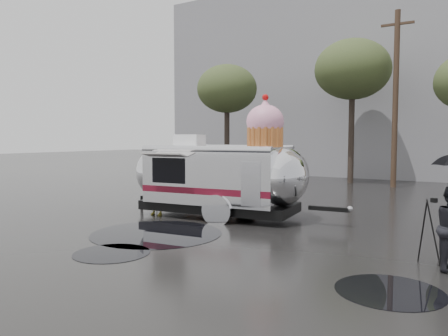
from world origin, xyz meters
The scene contains 11 objects.
ground centered at (0.00, 0.00, 0.00)m, with size 120.00×120.00×0.00m, color black.
puddles centered at (-0.43, 1.04, 0.01)m, with size 9.97×10.35×0.01m.
grey_building centered at (-4.00, 24.00, 6.50)m, with size 22.00×12.00×13.00m, color slate.
utility_pole centered at (2.50, 14.00, 4.62)m, with size 1.60×0.28×9.00m.
tree_left centered at (-7.00, 13.00, 5.48)m, with size 3.64×3.64×6.95m.
tree_mid centered at (0.00, 15.00, 6.34)m, with size 4.20×4.20×8.03m.
barricade_row centered at (-5.55, 9.96, 0.52)m, with size 4.30×0.80×1.00m.
airstream_trailer centered at (-0.59, 2.22, 1.40)m, with size 7.37×3.29×3.98m.
person_left centered at (-2.58, 1.35, 0.85)m, with size 0.61×0.41×1.71m, color gold.
umbrella_pink centered at (-2.58, 1.35, 1.93)m, with size 1.13×1.13×2.32m.
tripod centered at (5.92, 0.07, 0.77)m, with size 0.56×0.52×1.35m.
Camera 1 is at (6.95, -9.70, 2.57)m, focal length 35.00 mm.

